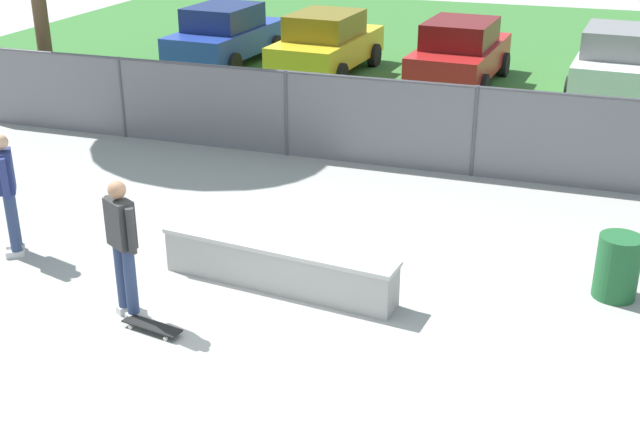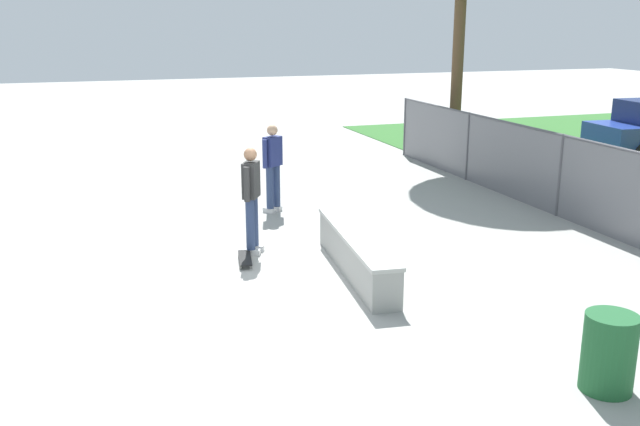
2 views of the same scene
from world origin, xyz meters
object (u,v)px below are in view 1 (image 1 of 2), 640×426
(concrete_ledge, at_px, (278,266))
(car_blue, at_px, (226,34))
(car_red, at_px, (460,52))
(car_yellow, at_px, (327,43))
(bystander, at_px, (8,189))
(car_white, at_px, (617,61))
(skateboard, at_px, (152,326))
(trash_bin, at_px, (617,267))
(skateboarder, at_px, (123,244))

(concrete_ledge, height_order, car_blue, car_blue)
(concrete_ledge, xyz_separation_m, car_red, (0.38, 11.75, 0.52))
(car_yellow, relative_size, bystander, 2.37)
(car_red, bearing_deg, car_white, 4.05)
(concrete_ledge, bearing_deg, car_red, 88.14)
(skateboard, distance_m, car_white, 14.56)
(trash_bin, bearing_deg, car_red, 110.23)
(skateboarder, xyz_separation_m, car_yellow, (-1.71, 13.06, -0.17))
(bystander, bearing_deg, car_blue, 100.57)
(car_red, bearing_deg, skateboard, -96.11)
(car_yellow, bearing_deg, car_white, 2.04)
(car_yellow, bearing_deg, car_red, -0.10)
(skateboarder, height_order, car_white, skateboarder)
(concrete_ledge, relative_size, car_white, 0.78)
(car_red, distance_m, trash_bin, 11.26)
(car_yellow, distance_m, trash_bin, 12.96)
(car_blue, bearing_deg, car_yellow, -4.58)
(skateboarder, distance_m, car_yellow, 13.17)
(car_blue, height_order, trash_bin, car_blue)
(concrete_ledge, bearing_deg, car_yellow, 105.26)
(concrete_ledge, relative_size, car_blue, 0.78)
(car_blue, height_order, bystander, bystander)
(car_blue, bearing_deg, trash_bin, -45.69)
(car_white, relative_size, bystander, 2.37)
(skateboard, bearing_deg, car_red, 83.89)
(skateboard, bearing_deg, concrete_ledge, 56.03)
(concrete_ledge, height_order, car_red, car_red)
(trash_bin, bearing_deg, bystander, -170.06)
(skateboarder, xyz_separation_m, car_blue, (-4.78, 13.31, -0.17))
(car_red, relative_size, trash_bin, 5.01)
(skateboarder, bearing_deg, trash_bin, 23.36)
(car_yellow, height_order, trash_bin, car_yellow)
(skateboarder, distance_m, skateboard, 1.07)
(concrete_ledge, height_order, car_white, car_white)
(skateboarder, relative_size, skateboard, 2.21)
(concrete_ledge, distance_m, car_red, 11.77)
(skateboarder, distance_m, car_white, 14.49)
(skateboard, distance_m, car_blue, 14.55)
(skateboard, bearing_deg, car_white, 68.94)
(car_blue, relative_size, car_yellow, 1.00)
(skateboarder, xyz_separation_m, trash_bin, (5.77, 2.49, -0.58))
(skateboard, distance_m, car_yellow, 13.50)
(skateboard, xyz_separation_m, car_yellow, (-2.16, 13.31, 0.77))
(skateboarder, distance_m, trash_bin, 6.31)
(car_yellow, bearing_deg, bystander, -93.75)
(concrete_ledge, height_order, car_yellow, car_yellow)
(car_white, bearing_deg, bystander, -123.65)
(skateboard, bearing_deg, trash_bin, 27.23)
(car_blue, bearing_deg, concrete_ledge, -62.37)
(car_red, bearing_deg, concrete_ledge, -91.86)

